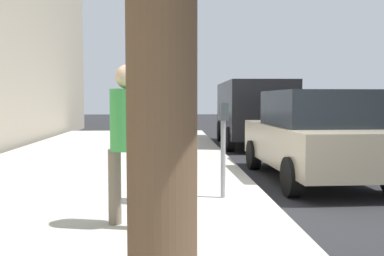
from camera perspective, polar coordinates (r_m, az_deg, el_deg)
The scene contains 7 objects.
ground_plane at distance 6.63m, azimuth 10.22°, elevation -10.27°, with size 80.00×80.00×0.00m, color #232326.
sidewalk_slab at distance 6.63m, azimuth -16.35°, elevation -9.71°, with size 28.00×6.00×0.15m, color #B7B2A8.
parking_meter at distance 6.41m, azimuth 4.10°, elevation -0.14°, with size 0.36×0.12×1.41m.
pedestrian_at_meter at distance 6.05m, azimuth -2.17°, elevation 0.26°, with size 0.53×0.40×1.82m.
pedestrian_bystander at distance 4.98m, azimuth -8.37°, elevation -0.34°, with size 0.40×0.49×1.84m.
parked_sedan_near at distance 8.89m, azimuth 15.67°, elevation -0.93°, with size 4.45×2.07×1.77m.
parked_van_far at distance 15.14m, azimuth 7.89°, elevation 2.44°, with size 5.26×2.24×2.18m.
Camera 1 is at (-6.26, 1.47, 1.60)m, focal length 40.87 mm.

